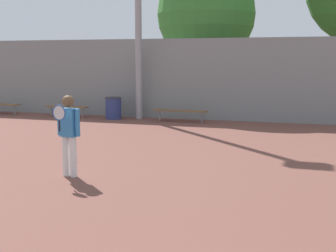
{
  "coord_description": "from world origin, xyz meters",
  "views": [
    {
      "loc": [
        1.32,
        -1.79,
        2.37
      ],
      "look_at": [
        -1.7,
        7.58,
        0.94
      ],
      "focal_mm": 50.0,
      "sensor_mm": 36.0,
      "label": 1
    }
  ],
  "objects": [
    {
      "name": "bench_courtside_near",
      "position": [
        -8.39,
        14.92,
        0.4
      ],
      "size": [
        1.79,
        0.4,
        0.44
      ],
      "color": "brown",
      "rests_on": "ground_plane"
    },
    {
      "name": "tennis_player",
      "position": [
        -3.4,
        6.37,
        0.93
      ],
      "size": [
        0.53,
        0.44,
        1.64
      ],
      "rotation": [
        0.0,
        0.0,
        -0.15
      ],
      "color": "silver",
      "rests_on": "ground_plane"
    },
    {
      "name": "trash_bin",
      "position": [
        -6.32,
        14.92,
        0.43
      ],
      "size": [
        0.65,
        0.65,
        0.85
      ],
      "color": "navy",
      "rests_on": "ground_plane"
    },
    {
      "name": "bench_courtside_far",
      "position": [
        -11.57,
        14.92,
        0.4
      ],
      "size": [
        1.71,
        0.4,
        0.44
      ],
      "color": "brown",
      "rests_on": "ground_plane"
    },
    {
      "name": "bench_by_gate",
      "position": [
        -3.58,
        14.92,
        0.4
      ],
      "size": [
        2.06,
        0.4,
        0.44
      ],
      "color": "brown",
      "rests_on": "ground_plane"
    },
    {
      "name": "tree_green_broad",
      "position": [
        -3.5,
        18.59,
        4.26
      ],
      "size": [
        4.29,
        4.29,
        6.41
      ],
      "color": "brown",
      "rests_on": "ground_plane"
    },
    {
      "name": "back_fence",
      "position": [
        0.0,
        15.79,
        1.56
      ],
      "size": [
        31.27,
        0.06,
        3.12
      ],
      "color": "gray",
      "rests_on": "ground_plane"
    }
  ]
}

